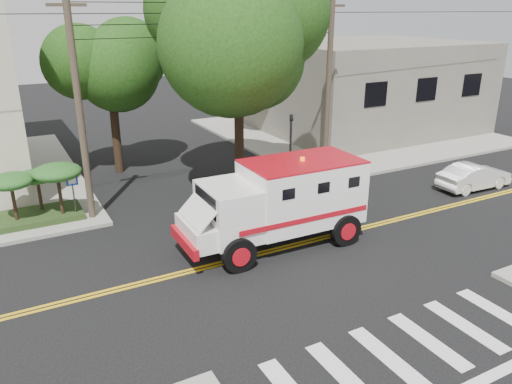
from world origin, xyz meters
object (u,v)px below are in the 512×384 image
armored_truck (281,199)px  pedestrian_a (318,163)px  parked_sedan (474,176)px  pedestrian_b (320,164)px

armored_truck → pedestrian_a: size_ratio=4.35×
armored_truck → pedestrian_a: armored_truck is taller
parked_sedan → pedestrian_a: (-6.03, 4.53, 0.31)m
parked_sedan → pedestrian_b: 7.46m
parked_sedan → pedestrian_a: pedestrian_a is taller
pedestrian_a → armored_truck: bearing=10.7°
armored_truck → pedestrian_b: (5.36, 5.08, -0.82)m
parked_sedan → pedestrian_a: 7.55m
pedestrian_a → parked_sedan: bearing=109.4°
parked_sedan → pedestrian_a: size_ratio=2.41×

